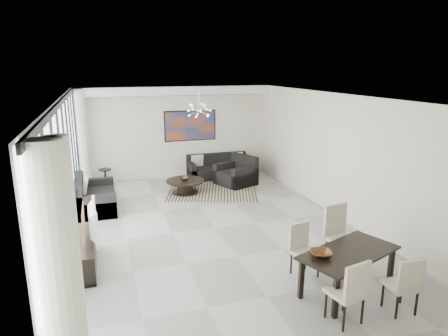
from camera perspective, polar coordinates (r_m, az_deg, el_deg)
name	(u,v)px	position (r m, az deg, el deg)	size (l,w,h in m)	color
room_shell	(235,163)	(8.67, 1.57, 0.68)	(6.00, 9.00, 2.90)	#A8A39B
window_wall	(73,175)	(8.23, -20.82, -0.90)	(0.37, 8.95, 2.90)	silver
soffit	(175,91)	(12.49, -7.05, 10.90)	(5.98, 0.40, 0.26)	white
painting	(190,126)	(12.88, -4.84, 6.04)	(1.68, 0.04, 0.98)	#A34216
chandelier	(199,110)	(10.84, -3.60, 8.24)	(0.66, 0.66, 0.71)	silver
rug	(213,191)	(11.52, -1.65, -3.31)	(2.49, 1.92, 0.01)	black
coffee_table	(185,186)	(11.36, -5.58, -2.53)	(1.07, 1.07, 0.38)	black
bowl_coffee	(184,179)	(11.34, -5.67, -1.52)	(0.22, 0.22, 0.07)	brown
sofa_main	(219,169)	(12.98, -0.73, -0.17)	(2.00, 0.82, 0.73)	black
loveseat	(94,199)	(10.52, -18.08, -4.19)	(0.94, 1.67, 0.83)	black
armchair	(237,175)	(12.13, 1.81, -0.98)	(1.30, 1.32, 0.86)	black
side_table	(105,174)	(12.51, -16.61, -0.89)	(0.37, 0.37, 0.51)	black
tv_console	(82,253)	(7.73, -19.62, -11.37)	(0.46, 1.63, 0.51)	black
television	(89,222)	(7.54, -18.75, -7.26)	(1.08, 0.14, 0.62)	gray
dining_table	(349,257)	(6.71, 17.39, -11.99)	(1.83, 1.35, 0.69)	black
dining_chair_sw	(351,289)	(5.94, 17.66, -16.10)	(0.52, 0.52, 0.97)	beige
dining_chair_se	(406,282)	(6.45, 24.51, -14.63)	(0.44, 0.44, 0.90)	beige
dining_chair_nw	(302,246)	(7.09, 11.11, -10.85)	(0.50, 0.50, 0.90)	beige
dining_chair_ne	(339,231)	(7.52, 16.11, -8.60)	(0.60, 0.60, 1.10)	beige
bowl_dining	(321,254)	(6.39, 13.72, -11.81)	(0.33, 0.33, 0.08)	brown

